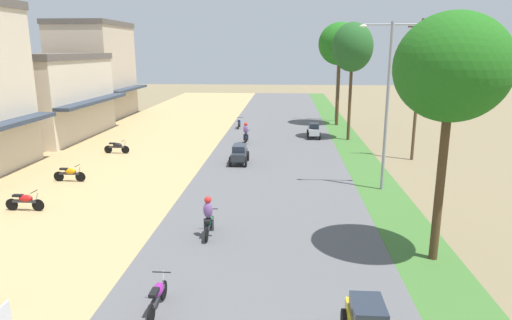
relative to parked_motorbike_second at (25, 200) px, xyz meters
name	(u,v)px	position (x,y,z in m)	size (l,w,h in m)	color
shophouse_mid	(37,96)	(-8.95, 17.62, 2.90)	(9.97, 11.70, 6.90)	beige
shophouse_far	(94,70)	(-8.96, 29.44, 4.50)	(7.53, 9.21, 10.10)	#C6B299
parked_motorbike_second	(25,200)	(0.00, 0.00, 0.00)	(1.80, 0.54, 0.94)	black
parked_motorbike_third	(70,173)	(-0.17, 4.69, 0.00)	(1.80, 0.54, 0.94)	black
parked_motorbike_fourth	(117,147)	(-0.12, 11.69, 0.00)	(1.80, 0.54, 0.94)	black
median_tree_nearest	(452,69)	(16.98, -3.68, 6.06)	(3.66, 3.66, 8.34)	#4C351E
median_tree_second	(352,48)	(16.82, 17.89, 6.80)	(3.19, 3.19, 9.23)	#4C351E
median_tree_third	(340,44)	(16.67, 25.24, 7.14)	(4.00, 4.00, 9.65)	#4C351E
streetlamp_near	(388,97)	(16.83, 4.42, 4.35)	(3.16, 0.20, 8.47)	gray
streetlamp_mid	(337,74)	(16.83, 27.85, 4.29)	(3.16, 0.20, 8.37)	gray
utility_pole_near	(418,89)	(20.23, 11.45, 4.19)	(1.80, 0.20, 9.10)	brown
car_sedan_charcoal	(239,153)	(8.80, 9.37, 0.19)	(1.10, 2.26, 1.19)	#282D33
car_hatchback_silver	(314,130)	(14.05, 18.28, 0.19)	(1.04, 2.00, 1.23)	#B7BCC1
motorbike_ahead_second	(158,294)	(8.26, -7.55, 0.02)	(0.54, 1.80, 0.94)	black
motorbike_ahead_third	(209,217)	(8.81, -2.30, 0.30)	(0.54, 1.80, 1.66)	black
motorbike_ahead_fourth	(246,133)	(8.65, 15.76, 0.30)	(0.54, 1.80, 1.66)	black
motorbike_ahead_fifth	(239,123)	(7.39, 22.80, 0.02)	(0.54, 1.80, 0.94)	black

